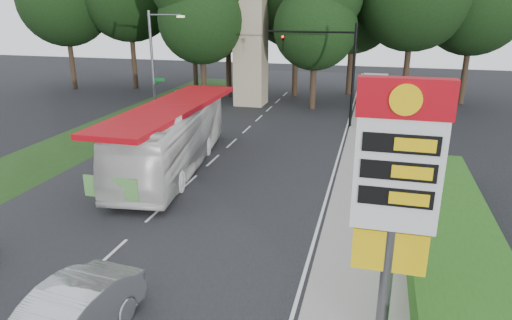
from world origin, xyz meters
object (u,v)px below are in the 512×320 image
(transit_bus, at_px, (172,137))
(monument, at_px, (251,45))
(streetlight_signs, at_px, (155,62))
(gas_station_pylon, at_px, (397,181))
(traffic_signal_mast, at_px, (335,61))

(transit_bus, bearing_deg, monument, 83.68)
(streetlight_signs, height_order, monument, monument)
(gas_station_pylon, distance_m, transit_bus, 15.58)
(gas_station_pylon, relative_size, traffic_signal_mast, 0.95)
(gas_station_pylon, xyz_separation_m, monument, (-11.20, 28.01, 0.66))
(gas_station_pylon, bearing_deg, monument, 111.80)
(streetlight_signs, bearing_deg, transit_bus, -59.68)
(streetlight_signs, relative_size, transit_bus, 0.65)
(traffic_signal_mast, xyz_separation_m, transit_bus, (-7.31, -11.15, -2.95))
(streetlight_signs, bearing_deg, monument, 58.03)
(gas_station_pylon, height_order, traffic_signal_mast, traffic_signal_mast)
(traffic_signal_mast, bearing_deg, streetlight_signs, -171.08)
(traffic_signal_mast, relative_size, monument, 0.72)
(gas_station_pylon, relative_size, monument, 0.68)
(traffic_signal_mast, relative_size, transit_bus, 0.58)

